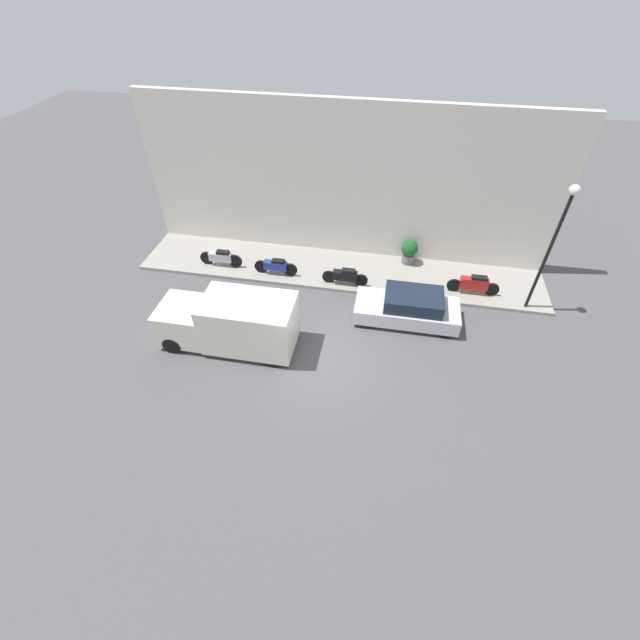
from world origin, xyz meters
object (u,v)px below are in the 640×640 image
Objects in this scene: motorcycle_red at (474,284)px; potted_plant at (409,251)px; motorcycle_black at (345,276)px; scooter_silver at (221,257)px; streetlamp at (557,231)px; parked_car at (408,308)px; motorcycle_blue at (276,266)px; delivery_van at (229,322)px.

potted_plant is (1.76, 2.68, 0.14)m from motorcycle_red.
potted_plant reaches higher than motorcycle_black.
scooter_silver is at bearing 89.94° from motorcycle_red.
scooter_silver is at bearing 87.81° from streetlamp.
potted_plant is at bearing 64.73° from streetlamp.
streetlamp is at bearing -115.27° from potted_plant.
scooter_silver is at bearing 76.23° from parked_car.
motorcycle_red is (0.35, -5.25, 0.05)m from motorcycle_black.
motorcycle_blue is at bearing 108.96° from potted_plant.
parked_car is at bearing -107.87° from motorcycle_blue.
delivery_van is 4.35m from motorcycle_blue.
motorcycle_black is at bearing -93.65° from scooter_silver.
delivery_van is at bearing 135.40° from potted_plant.
parked_car is 8.51m from scooter_silver.
motorcycle_black is at bearing -93.23° from motorcycle_blue.
potted_plant is (6.22, -6.13, -0.31)m from delivery_van.
motorcycle_black is at bearing -40.88° from delivery_van.
motorcycle_black is at bearing 57.91° from parked_car.
delivery_van is (-2.45, 6.22, 0.42)m from parked_car.
delivery_van is 9.89m from motorcycle_red.
delivery_van is at bearing 139.12° from motorcycle_black.
motorcycle_blue is at bearing 86.77° from motorcycle_black.
potted_plant is at bearing -71.04° from motorcycle_blue.
motorcycle_black is at bearing 93.77° from motorcycle_red.
motorcycle_red is at bearing -123.23° from potted_plant.
parked_car is 0.77× the size of streetlamp.
motorcycle_red reaches higher than motorcycle_blue.
motorcycle_red is 3.21m from potted_plant.
potted_plant is (1.74, -8.17, 0.18)m from scooter_silver.
scooter_silver is 5.62m from motorcycle_black.
motorcycle_blue is 3.05m from motorcycle_black.
parked_car is 3.60× the size of potted_plant.
streetlamp is at bearing -71.78° from parked_car.
delivery_van is 0.96× the size of streetlamp.
parked_car reaches higher than motorcycle_blue.
delivery_van is 2.58× the size of motorcycle_blue.
parked_car is at bearing -178.63° from potted_plant.
potted_plant is at bearing 1.37° from parked_car.
motorcycle_blue is 8.30m from motorcycle_red.
motorcycle_black is 1.76× the size of potted_plant.
motorcycle_red is 3.63m from streetlamp.
delivery_van is 2.53× the size of scooter_silver.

